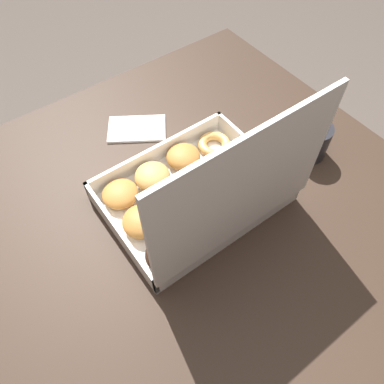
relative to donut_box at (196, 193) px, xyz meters
name	(u,v)px	position (x,y,z in m)	size (l,w,h in m)	color
ground_plane	(188,323)	(0.03, 0.00, -0.81)	(8.00, 8.00, 0.00)	#564C44
dining_table	(186,239)	(0.03, 0.00, -0.16)	(1.02, 0.96, 0.76)	#38281E
donut_box	(196,193)	(0.00, 0.00, 0.00)	(0.36, 0.27, 0.31)	silver
coffee_mug	(311,140)	(-0.30, 0.03, -0.01)	(0.08, 0.08, 0.08)	#232328
paper_napkin	(137,129)	(-0.02, -0.27, -0.05)	(0.16, 0.15, 0.01)	white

